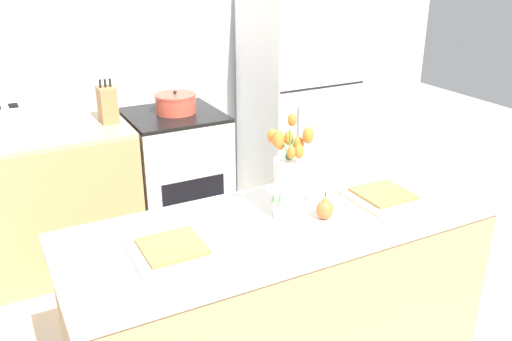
# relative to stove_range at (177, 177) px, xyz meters

# --- Properties ---
(back_wall) EXTENTS (5.20, 0.08, 2.70)m
(back_wall) POSITION_rel_stove_range_xyz_m (-0.10, 0.40, 0.89)
(back_wall) COLOR silver
(back_wall) RESTS_ON ground_plane
(kitchen_island) EXTENTS (1.80, 0.66, 0.90)m
(kitchen_island) POSITION_rel_stove_range_xyz_m (-0.10, -1.60, -0.00)
(kitchen_island) COLOR tan
(kitchen_island) RESTS_ON ground_plane
(stove_range) EXTENTS (0.60, 0.61, 0.91)m
(stove_range) POSITION_rel_stove_range_xyz_m (0.00, 0.00, 0.00)
(stove_range) COLOR silver
(stove_range) RESTS_ON ground_plane
(refrigerator) EXTENTS (0.68, 0.67, 1.69)m
(refrigerator) POSITION_rel_stove_range_xyz_m (0.95, 0.00, 0.39)
(refrigerator) COLOR white
(refrigerator) RESTS_ON ground_plane
(flower_vase) EXTENTS (0.18, 0.15, 0.42)m
(flower_vase) POSITION_rel_stove_range_xyz_m (-0.08, -1.59, 0.61)
(flower_vase) COLOR silver
(flower_vase) RESTS_ON kitchen_island
(pear_figurine) EXTENTS (0.07, 0.07, 0.12)m
(pear_figurine) POSITION_rel_stove_range_xyz_m (0.04, -1.67, 0.49)
(pear_figurine) COLOR #C66B33
(pear_figurine) RESTS_ON kitchen_island
(plate_setting_left) EXTENTS (0.30, 0.30, 0.02)m
(plate_setting_left) POSITION_rel_stove_range_xyz_m (-0.59, -1.62, 0.46)
(plate_setting_left) COLOR beige
(plate_setting_left) RESTS_ON kitchen_island
(plate_setting_right) EXTENTS (0.30, 0.30, 0.02)m
(plate_setting_right) POSITION_rel_stove_range_xyz_m (0.39, -1.62, 0.46)
(plate_setting_right) COLOR beige
(plate_setting_right) RESTS_ON kitchen_island
(toaster) EXTENTS (0.28, 0.18, 0.17)m
(toaster) POSITION_rel_stove_range_xyz_m (-0.99, 0.02, 0.54)
(toaster) COLOR silver
(toaster) RESTS_ON back_counter
(cooking_pot) EXTENTS (0.27, 0.27, 0.15)m
(cooking_pot) POSITION_rel_stove_range_xyz_m (0.02, 0.01, 0.52)
(cooking_pot) COLOR #CC4C38
(cooking_pot) RESTS_ON stove_range
(knife_block) EXTENTS (0.10, 0.14, 0.27)m
(knife_block) POSITION_rel_stove_range_xyz_m (-0.42, 0.01, 0.57)
(knife_block) COLOR #A37547
(knife_block) RESTS_ON back_counter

